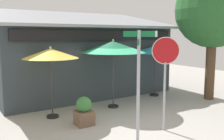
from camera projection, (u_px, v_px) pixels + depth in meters
ground_plane at (127, 118)px, 9.55m from camera, size 28.00×28.00×0.10m
cafe_building at (80, 59)px, 13.41m from camera, size 8.97×5.24×4.38m
street_sign_post at (139, 75)px, 7.11m from camera, size 0.71×0.67×3.15m
stop_sign at (165, 65)px, 7.90m from camera, size 0.63×0.58×2.96m
patio_umbrella_mustard_left at (51, 54)px, 9.10m from camera, size 2.00×2.00×2.62m
patio_umbrella_forest_green_center at (113, 47)px, 10.41m from camera, size 2.66×2.66×2.83m
patio_umbrella_teal_right at (155, 50)px, 12.48m from camera, size 2.28×2.28×2.57m
shade_tree at (218, 13)px, 11.62m from camera, size 3.83×3.42×5.84m
sidewalk_planter at (84, 111)px, 8.57m from camera, size 0.56×0.56×0.97m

